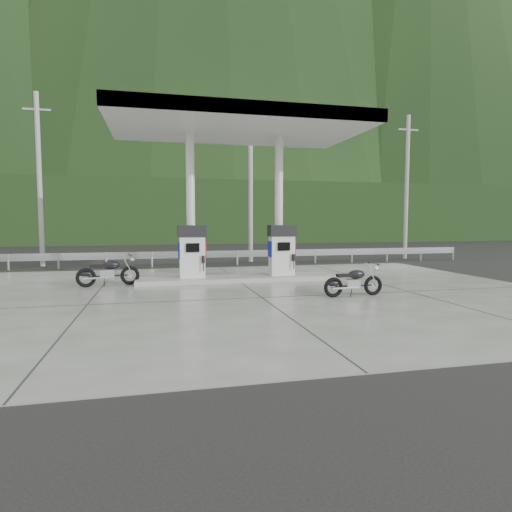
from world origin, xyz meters
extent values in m
plane|color=black|center=(0.00, 0.00, 0.00)|extent=(160.00, 160.00, 0.00)
cube|color=slate|center=(0.00, 0.00, 0.01)|extent=(18.00, 14.00, 0.02)
cube|color=#9D9A92|center=(0.00, 2.50, 0.10)|extent=(7.00, 1.40, 0.15)
cylinder|color=silver|center=(-1.60, 2.90, 2.67)|extent=(0.30, 0.30, 5.00)
cylinder|color=silver|center=(1.60, 2.90, 2.67)|extent=(0.30, 0.30, 5.00)
cube|color=white|center=(0.00, 2.50, 5.37)|extent=(8.50, 5.00, 0.40)
cube|color=black|center=(0.00, 11.50, 0.00)|extent=(60.00, 7.00, 0.01)
cylinder|color=gray|center=(-8.00, 9.50, 4.00)|extent=(0.22, 0.22, 8.00)
cylinder|color=gray|center=(2.00, 9.50, 4.00)|extent=(0.22, 0.22, 8.00)
cylinder|color=gray|center=(11.00, 9.50, 4.00)|extent=(0.22, 0.22, 8.00)
cube|color=black|center=(0.00, 30.00, 3.00)|extent=(80.00, 6.00, 6.00)
camera|label=1|loc=(-2.78, -12.21, 2.09)|focal=30.00mm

